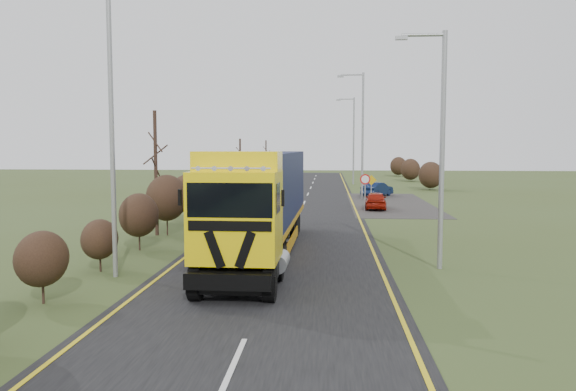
% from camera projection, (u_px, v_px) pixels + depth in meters
% --- Properties ---
extents(ground, '(160.00, 160.00, 0.00)m').
position_uv_depth(ground, '(283.00, 252.00, 22.97)').
color(ground, '#3C4A1F').
rests_on(ground, ground).
extents(road, '(8.00, 120.00, 0.02)m').
position_uv_depth(road, '(297.00, 220.00, 32.91)').
color(road, black).
rests_on(road, ground).
extents(layby, '(6.00, 18.00, 0.02)m').
position_uv_depth(layby, '(390.00, 204.00, 42.38)').
color(layby, '#2F2C2A').
rests_on(layby, ground).
extents(lane_markings, '(7.52, 116.00, 0.01)m').
position_uv_depth(lane_markings, '(296.00, 221.00, 32.60)').
color(lane_markings, gold).
rests_on(lane_markings, road).
extents(hedgerow, '(2.24, 102.04, 6.05)m').
position_uv_depth(hedgerow, '(187.00, 195.00, 31.11)').
color(hedgerow, black).
rests_on(hedgerow, ground).
extents(lorry, '(2.92, 15.04, 4.18)m').
position_uv_depth(lorry, '(262.00, 196.00, 22.25)').
color(lorry, black).
rests_on(lorry, ground).
extents(car_red_hatchback, '(1.69, 3.68, 1.22)m').
position_uv_depth(car_red_hatchback, '(376.00, 200.00, 38.66)').
color(car_red_hatchback, maroon).
rests_on(car_red_hatchback, ground).
extents(car_blue_sedan, '(3.10, 3.81, 1.22)m').
position_uv_depth(car_blue_sedan, '(377.00, 189.00, 48.60)').
color(car_blue_sedan, '#091636').
rests_on(car_blue_sedan, ground).
extents(streetlight_near, '(1.77, 0.18, 8.28)m').
position_uv_depth(streetlight_near, '(440.00, 140.00, 19.51)').
color(streetlight_near, '#929497').
rests_on(streetlight_near, ground).
extents(streetlight_mid, '(2.17, 0.21, 10.28)m').
position_uv_depth(streetlight_mid, '(361.00, 129.00, 45.61)').
color(streetlight_mid, '#929497').
rests_on(streetlight_mid, ground).
extents(streetlight_far, '(2.09, 0.20, 9.86)m').
position_uv_depth(streetlight_far, '(352.00, 137.00, 63.91)').
color(streetlight_far, '#929497').
rests_on(streetlight_far, ground).
extents(left_pole, '(0.16, 0.16, 9.17)m').
position_uv_depth(left_pole, '(112.00, 138.00, 18.26)').
color(left_pole, '#929497').
rests_on(left_pole, ground).
extents(speed_sign, '(0.69, 0.10, 2.49)m').
position_uv_depth(speed_sign, '(365.00, 185.00, 37.38)').
color(speed_sign, '#929497').
rests_on(speed_sign, ground).
extents(warning_board, '(0.81, 0.11, 2.11)m').
position_uv_depth(warning_board, '(371.00, 185.00, 43.72)').
color(warning_board, '#929497').
rests_on(warning_board, ground).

